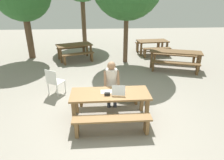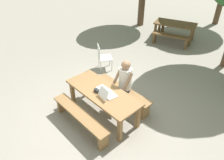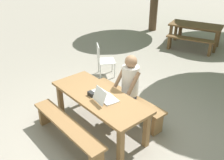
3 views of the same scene
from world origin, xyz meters
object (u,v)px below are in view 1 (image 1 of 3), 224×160
Objects in this scene: picnic_table_mid at (175,54)px; picnic_table_distant at (152,43)px; laptop at (119,91)px; plastic_chair at (54,81)px; person_seated at (112,80)px; small_pouch at (107,94)px; picnic_table_rear at (74,47)px; picnic_table_front at (110,97)px.

picnic_table_mid is 2.45m from picnic_table_distant.
laptop is 2.47m from plastic_chair.
person_seated reaches higher than laptop.
small_pouch reaches higher than picnic_table_rear.
person_seated is 0.58× the size of picnic_table_mid.
small_pouch reaches higher than picnic_table_distant.
small_pouch is 6.82m from picnic_table_distant.
picnic_table_distant is (2.49, 6.15, -0.18)m from laptop.
person_seated is 4.27m from picnic_table_mid.
picnic_table_mid is at bearing 50.29° from small_pouch.
picnic_table_front is 1.51× the size of person_seated.
small_pouch is at bearing -111.39° from picnic_table_mid.
picnic_table_front is at bearing 170.11° from plastic_chair.
picnic_table_mid is (4.80, 2.22, 0.19)m from plastic_chair.
picnic_table_front is at bearing -94.92° from picnic_table_rear.
laptop is 2.74× the size of small_pouch.
picnic_table_rear is at bearing 104.25° from small_pouch.
picnic_table_distant is at bearing -9.31° from picnic_table_rear.
picnic_table_front is 0.69m from person_seated.
laptop is at bearing 13.88° from small_pouch.
laptop is 4.71m from picnic_table_mid.
picnic_table_mid is 1.34× the size of picnic_table_distant.
picnic_table_front is at bearing -118.86° from picnic_table_distant.
picnic_table_rear is (-1.54, 4.64, -0.14)m from person_seated.
picnic_table_front is 4.82m from picnic_table_mid.
picnic_table_mid is (3.08, 3.70, 0.03)m from picnic_table_front.
small_pouch reaches higher than picnic_table_front.
person_seated is 1.54× the size of plastic_chair.
picnic_table_distant is (4.41, 4.64, 0.15)m from plastic_chair.
picnic_table_front is 13.89× the size of small_pouch.
laptop reaches higher than picnic_table_rear.
picnic_table_rear is 4.23m from picnic_table_distant.
person_seated is (-0.13, 0.70, -0.00)m from laptop.
picnic_table_rear is (-1.67, 5.35, -0.14)m from laptop.
picnic_table_distant is at bearing 66.15° from picnic_table_front.
small_pouch is at bearing 22.41° from laptop.
picnic_table_front is 6.68m from picnic_table_distant.
picnic_table_rear is (0.26, 3.83, 0.18)m from plastic_chair.
laptop is at bearing -109.23° from picnic_table_mid.
small_pouch is 0.79m from person_seated.
person_seated reaches higher than picnic_table_distant.
picnic_table_distant is at bearing 65.92° from small_pouch.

